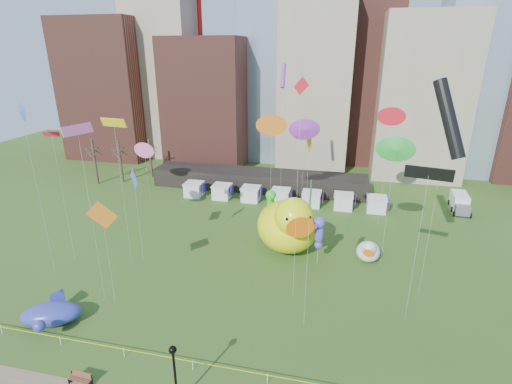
% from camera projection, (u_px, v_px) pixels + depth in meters
% --- Properties ---
extents(ground, '(160.00, 160.00, 0.00)m').
position_uv_depth(ground, '(193.00, 369.00, 30.39)').
color(ground, '#364E18').
rests_on(ground, ground).
extents(skyline, '(101.00, 23.00, 68.00)m').
position_uv_depth(skyline, '(309.00, 61.00, 78.14)').
color(skyline, brown).
rests_on(skyline, ground).
extents(pavilion, '(38.00, 6.00, 3.20)m').
position_uv_depth(pavilion, '(259.00, 180.00, 69.00)').
color(pavilion, black).
rests_on(pavilion, ground).
extents(vendor_tents, '(33.24, 2.80, 2.40)m').
position_uv_depth(vendor_tents, '(281.00, 197.00, 62.65)').
color(vendor_tents, white).
rests_on(vendor_tents, ground).
extents(bare_trees, '(8.44, 6.44, 8.50)m').
position_uv_depth(bare_trees, '(121.00, 160.00, 72.29)').
color(bare_trees, '#382B21').
rests_on(bare_trees, ground).
extents(caution_tape, '(50.00, 0.06, 0.90)m').
position_uv_depth(caution_tape, '(193.00, 363.00, 30.15)').
color(caution_tape, white).
rests_on(caution_tape, ground).
extents(big_duck, '(10.30, 11.23, 7.82)m').
position_uv_depth(big_duck, '(288.00, 224.00, 47.04)').
color(big_duck, '#F9FF0D').
rests_on(big_duck, ground).
extents(small_duck, '(3.02, 3.90, 2.93)m').
position_uv_depth(small_duck, '(368.00, 251.00, 45.44)').
color(small_duck, white).
rests_on(small_duck, ground).
extents(seahorse_green, '(1.38, 1.73, 6.68)m').
position_uv_depth(seahorse_green, '(271.00, 202.00, 50.09)').
color(seahorse_green, silver).
rests_on(seahorse_green, ground).
extents(seahorse_purple, '(1.74, 1.95, 6.04)m').
position_uv_depth(seahorse_purple, '(319.00, 230.00, 43.74)').
color(seahorse_purple, silver).
rests_on(seahorse_purple, ground).
extents(whale_inflatable, '(5.97, 6.60, 2.34)m').
position_uv_depth(whale_inflatable, '(52.00, 312.00, 35.31)').
color(whale_inflatable, '#3A328A').
rests_on(whale_inflatable, ground).
extents(park_bench, '(1.81, 0.64, 0.91)m').
position_uv_depth(park_bench, '(81.00, 378.00, 28.99)').
color(park_bench, brown).
rests_on(park_bench, footpath).
extents(lamppost, '(0.55, 0.55, 5.28)m').
position_uv_depth(lamppost, '(174.00, 369.00, 26.31)').
color(lamppost, black).
rests_on(lamppost, footpath).
extents(box_truck, '(2.74, 6.09, 2.53)m').
position_uv_depth(box_truck, '(460.00, 202.00, 59.92)').
color(box_truck, white).
rests_on(box_truck, ground).
extents(kite_0, '(1.37, 0.73, 21.61)m').
position_uv_depth(kite_0, '(301.00, 103.00, 32.68)').
color(kite_0, silver).
rests_on(kite_0, ground).
extents(kite_1, '(2.53, 0.70, 9.97)m').
position_uv_depth(kite_1, '(145.00, 150.00, 60.72)').
color(kite_1, silver).
rests_on(kite_1, ground).
extents(kite_2, '(3.71, 3.72, 21.46)m').
position_uv_depth(kite_2, '(449.00, 119.00, 33.62)').
color(kite_2, silver).
rests_on(kite_2, ground).
extents(kite_3, '(0.09, 2.91, 14.19)m').
position_uv_depth(kite_3, '(310.00, 198.00, 30.85)').
color(kite_3, silver).
rests_on(kite_3, ground).
extents(kite_4, '(1.23, 2.93, 12.80)m').
position_uv_depth(kite_4, '(309.00, 142.00, 55.38)').
color(kite_4, silver).
rests_on(kite_4, ground).
extents(kite_5, '(1.84, 1.76, 11.34)m').
position_uv_depth(kite_5, '(134.00, 181.00, 42.90)').
color(kite_5, silver).
rests_on(kite_5, ground).
extents(kite_6, '(2.63, 1.08, 10.80)m').
position_uv_depth(kite_6, '(102.00, 216.00, 35.49)').
color(kite_6, silver).
rests_on(kite_6, ground).
extents(kite_7, '(2.88, 1.02, 14.84)m').
position_uv_depth(kite_7, '(305.00, 130.00, 52.39)').
color(kite_7, silver).
rests_on(kite_7, ground).
extents(kite_8, '(1.79, 0.56, 15.62)m').
position_uv_depth(kite_8, '(52.00, 136.00, 40.54)').
color(kite_8, silver).
rests_on(kite_8, ground).
extents(kite_9, '(1.31, 2.87, 17.67)m').
position_uv_depth(kite_9, '(78.00, 131.00, 33.17)').
color(kite_9, silver).
rests_on(kite_9, ground).
extents(kite_10, '(3.74, 1.28, 14.92)m').
position_uv_depth(kite_10, '(429.00, 174.00, 30.97)').
color(kite_10, silver).
rests_on(kite_10, ground).
extents(kite_11, '(2.73, 0.68, 15.28)m').
position_uv_depth(kite_11, '(395.00, 150.00, 40.05)').
color(kite_11, silver).
rests_on(kite_11, ground).
extents(kite_12, '(3.04, 0.87, 17.07)m').
position_uv_depth(kite_12, '(114.00, 124.00, 39.75)').
color(kite_12, silver).
rests_on(kite_12, ground).
extents(kite_13, '(1.65, 1.25, 18.95)m').
position_uv_depth(kite_13, '(21.00, 112.00, 37.43)').
color(kite_13, silver).
rests_on(kite_13, ground).
extents(kite_14, '(2.62, 0.69, 16.16)m').
position_uv_depth(kite_14, '(271.00, 125.00, 47.80)').
color(kite_14, silver).
rests_on(kite_14, ground).
extents(kite_15, '(0.62, 1.92, 21.96)m').
position_uv_depth(kite_15, '(283.00, 76.00, 51.72)').
color(kite_15, silver).
rests_on(kite_15, ground).
extents(kite_16, '(2.41, 0.49, 16.72)m').
position_uv_depth(kite_16, '(391.00, 116.00, 49.88)').
color(kite_16, silver).
rests_on(kite_16, ground).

